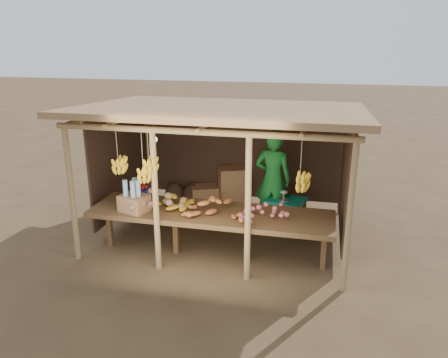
# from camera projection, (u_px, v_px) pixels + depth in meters

# --- Properties ---
(ground) EXTENTS (60.00, 60.00, 0.00)m
(ground) POSITION_uv_depth(u_px,v_px,m) (224.00, 233.00, 8.10)
(ground) COLOR brown
(ground) RESTS_ON ground
(stall_structure) EXTENTS (4.70, 3.50, 2.43)m
(stall_structure) POSITION_uv_depth(u_px,v_px,m) (223.00, 134.00, 7.39)
(stall_structure) COLOR #A48154
(stall_structure) RESTS_ON ground
(counter) EXTENTS (3.90, 1.05, 0.80)m
(counter) POSITION_uv_depth(u_px,v_px,m) (211.00, 215.00, 6.99)
(counter) COLOR brown
(counter) RESTS_ON ground
(potato_heap) EXTENTS (1.07, 0.70, 0.37)m
(potato_heap) POSITION_uv_depth(u_px,v_px,m) (156.00, 200.00, 6.94)
(potato_heap) COLOR #906A4A
(potato_heap) RESTS_ON counter
(sweet_potato_heap) EXTENTS (0.94, 0.59, 0.35)m
(sweet_potato_heap) POSITION_uv_depth(u_px,v_px,m) (216.00, 204.00, 6.82)
(sweet_potato_heap) COLOR #AB5B2C
(sweet_potato_heap) RESTS_ON counter
(onion_heap) EXTENTS (1.01, 0.84, 0.36)m
(onion_heap) POSITION_uv_depth(u_px,v_px,m) (269.00, 210.00, 6.53)
(onion_heap) COLOR #CB6363
(onion_heap) RESTS_ON counter
(banana_pile) EXTENTS (0.74, 0.54, 0.35)m
(banana_pile) POSITION_uv_depth(u_px,v_px,m) (169.00, 196.00, 7.14)
(banana_pile) COLOR yellow
(banana_pile) RESTS_ON counter
(tomato_basin) EXTENTS (0.38, 0.38, 0.20)m
(tomato_basin) POSITION_uv_depth(u_px,v_px,m) (141.00, 191.00, 7.66)
(tomato_basin) COLOR navy
(tomato_basin) RESTS_ON counter
(bottle_box) EXTENTS (0.50, 0.44, 0.54)m
(bottle_box) POSITION_uv_depth(u_px,v_px,m) (134.00, 199.00, 6.93)
(bottle_box) COLOR #A17248
(bottle_box) RESTS_ON counter
(vendor) EXTENTS (0.70, 0.49, 1.87)m
(vendor) POSITION_uv_depth(u_px,v_px,m) (273.00, 179.00, 8.14)
(vendor) COLOR #1B7D2C
(vendor) RESTS_ON ground
(tarp_crate) EXTENTS (0.80, 0.74, 0.80)m
(tarp_crate) POSITION_uv_depth(u_px,v_px,m) (286.00, 214.00, 8.12)
(tarp_crate) COLOR brown
(tarp_crate) RESTS_ON ground
(carton_stack) EXTENTS (1.29, 0.63, 0.89)m
(carton_stack) POSITION_uv_depth(u_px,v_px,m) (223.00, 191.00, 9.16)
(carton_stack) COLOR #A17248
(carton_stack) RESTS_ON ground
(burlap_sacks) EXTENTS (0.82, 0.43, 0.58)m
(burlap_sacks) POSITION_uv_depth(u_px,v_px,m) (183.00, 194.00, 9.39)
(burlap_sacks) COLOR #442D1F
(burlap_sacks) RESTS_ON ground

